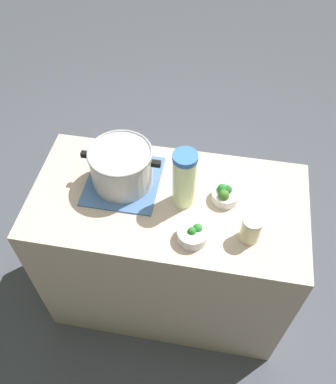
# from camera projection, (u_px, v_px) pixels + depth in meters

# --- Properties ---
(ground_plane) EXTENTS (8.00, 8.00, 0.00)m
(ground_plane) POSITION_uv_depth(u_px,v_px,m) (168.00, 290.00, 2.49)
(ground_plane) COLOR #474A54
(counter_slab) EXTENTS (1.22, 0.62, 0.91)m
(counter_slab) POSITION_uv_depth(u_px,v_px,m) (168.00, 252.00, 2.14)
(counter_slab) COLOR #C0A898
(counter_slab) RESTS_ON ground_plane
(dish_cloth) EXTENTS (0.32, 0.34, 0.01)m
(dish_cloth) POSITION_uv_depth(u_px,v_px,m) (123.00, 181.00, 1.84)
(dish_cloth) COLOR #4669A0
(dish_cloth) RESTS_ON counter_slab
(cooking_pot) EXTENTS (0.35, 0.28, 0.18)m
(cooking_pot) POSITION_uv_depth(u_px,v_px,m) (121.00, 166.00, 1.77)
(cooking_pot) COLOR #B7B7BC
(cooking_pot) RESTS_ON dish_cloth
(lemonade_pitcher) EXTENTS (0.10, 0.10, 0.28)m
(lemonade_pitcher) POSITION_uv_depth(u_px,v_px,m) (184.00, 179.00, 1.67)
(lemonade_pitcher) COLOR #DDF3AB
(lemonade_pitcher) RESTS_ON counter_slab
(mason_jar) EXTENTS (0.08, 0.08, 0.12)m
(mason_jar) POSITION_uv_depth(u_px,v_px,m) (251.00, 229.00, 1.61)
(mason_jar) COLOR beige
(mason_jar) RESTS_ON counter_slab
(broccoli_bowl_front) EXTENTS (0.13, 0.13, 0.07)m
(broccoli_bowl_front) POSITION_uv_depth(u_px,v_px,m) (193.00, 234.00, 1.63)
(broccoli_bowl_front) COLOR silver
(broccoli_bowl_front) RESTS_ON counter_slab
(broccoli_bowl_center) EXTENTS (0.12, 0.12, 0.08)m
(broccoli_bowl_center) POSITION_uv_depth(u_px,v_px,m) (225.00, 194.00, 1.76)
(broccoli_bowl_center) COLOR silver
(broccoli_bowl_center) RESTS_ON counter_slab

